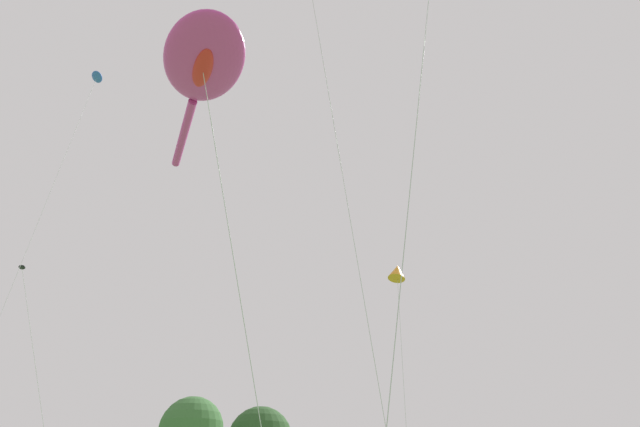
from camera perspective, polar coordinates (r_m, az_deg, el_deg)
The scene contains 4 objects.
big_show_kite at distance 18.41m, azimuth -13.15°, elevation 16.24°, with size 6.14×8.78×14.72m.
small_kite_delta_white at distance 31.75m, azimuth 8.76°, elevation -6.62°, with size 1.48×1.87×13.80m.
small_kite_diamond_red at distance 29.72m, azimuth -30.58°, elevation -6.95°, with size 4.60×1.74×11.42m.
small_kite_bird_shape at distance 36.94m, azimuth -24.16°, elevation 13.60°, with size 2.00×4.44×25.35m.
Camera 1 is at (-5.34, -1.18, 1.47)m, focal length 28.15 mm.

